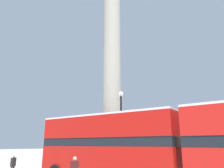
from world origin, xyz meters
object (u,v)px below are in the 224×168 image
(street_lamp, at_px, (121,129))
(monument_column, at_px, (112,69))
(pedestrian_near_lamp, at_px, (13,165))
(bus_b, at_px, (107,144))

(street_lamp, bearing_deg, monument_column, 140.70)
(monument_column, relative_size, pedestrian_near_lamp, 15.52)
(monument_column, relative_size, bus_b, 2.47)
(bus_b, distance_m, pedestrian_near_lamp, 7.43)
(monument_column, xyz_separation_m, pedestrian_near_lamp, (-3.35, -7.58, -8.92))
(street_lamp, relative_size, pedestrian_near_lamp, 4.03)
(bus_b, bearing_deg, street_lamp, 97.27)
(bus_b, xyz_separation_m, pedestrian_near_lamp, (-6.65, -2.95, -1.50))
(monument_column, bearing_deg, pedestrian_near_lamp, -113.84)
(monument_column, relative_size, street_lamp, 3.85)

